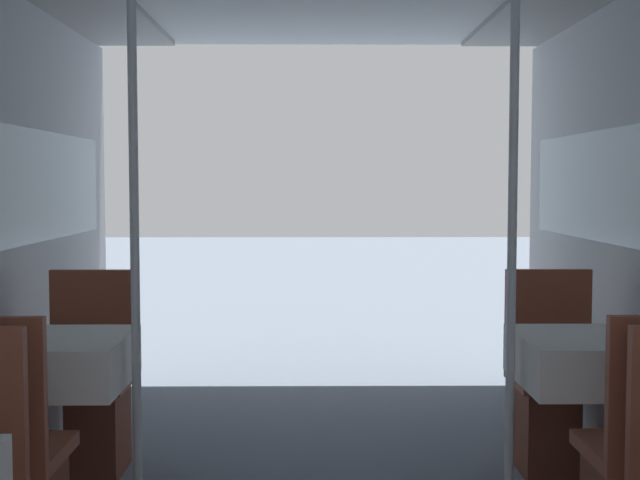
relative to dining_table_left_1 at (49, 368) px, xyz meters
The scene contains 6 objects.
dining_table_left_1 is the anchor object (origin of this frame).
chair_left_far_1 0.65m from the dining_table_left_1, 90.00° to the left, with size 0.41×0.41×0.91m.
support_pole_left_1 0.61m from the dining_table_left_1, ahead, with size 0.04×0.04×2.21m.
dining_table_right_1 2.16m from the dining_table_left_1, ahead, with size 0.61×0.61×0.72m.
chair_right_far_1 2.25m from the dining_table_left_1, 14.68° to the left, with size 0.41×0.41×0.91m.
support_pole_right_1 1.88m from the dining_table_left_1, ahead, with size 0.04×0.04×2.21m.
Camera 1 is at (-0.05, -1.06, 1.33)m, focal length 50.00 mm.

